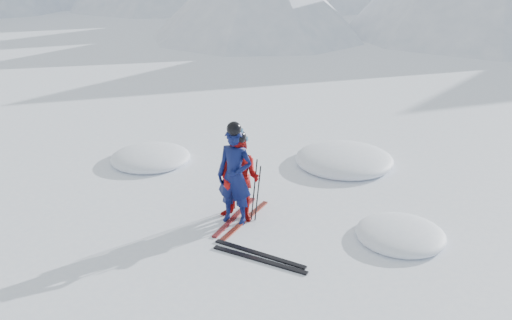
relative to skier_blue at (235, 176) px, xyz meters
The scene contains 12 objects.
ground 2.18m from the skier_blue, ahead, with size 160.00×160.00×0.00m, color white.
skier_blue is the anchor object (origin of this frame).
skier_red 0.15m from the skier_blue, 82.34° to the left, with size 0.80×0.62×1.64m, color #AB0E0D.
pole_blue_left 0.45m from the skier_blue, 153.43° to the left, with size 0.02×0.02×1.22m, color black.
pole_blue_right 0.47m from the skier_blue, 45.00° to the left, with size 0.02×0.02×1.22m, color black.
pole_red_left 0.59m from the skier_blue, 127.41° to the left, with size 0.02×0.02×1.09m, color black.
pole_red_right 0.55m from the skier_blue, 40.58° to the left, with size 0.02×0.02×1.09m, color black.
ski_worn_left 0.91m from the skier_blue, 130.62° to the left, with size 0.09×1.70×0.03m, color black.
ski_worn_right 0.92m from the skier_blue, 41.59° to the left, with size 0.09×1.70×0.03m, color black.
ski_loose_a 1.53m from the skier_blue, 34.30° to the right, with size 0.09×1.70×0.03m, color black.
ski_loose_b 1.67m from the skier_blue, 37.04° to the right, with size 0.09×1.70×0.03m, color black.
snow_lumps 2.74m from the skier_blue, 98.07° to the left, with size 7.91×4.55×0.50m.
Camera 1 is at (3.46, -7.04, 4.77)m, focal length 38.00 mm.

